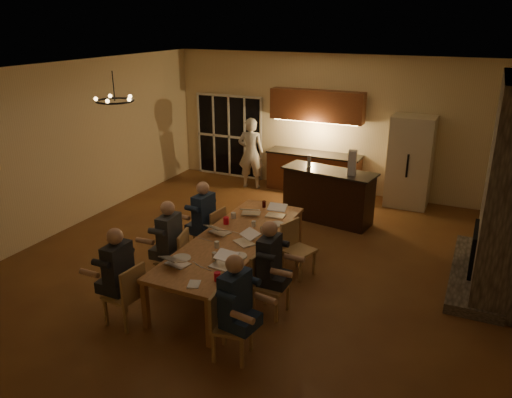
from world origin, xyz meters
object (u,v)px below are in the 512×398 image
object	(u,v)px
person_left_near	(119,276)
person_right_mid	(269,267)
laptop_f	(276,210)
laptop_a	(177,257)
laptop_b	(222,259)
redcup_mid	(226,221)
chair_left_mid	(172,258)
can_right	(262,231)
person_left_mid	(170,243)
mug_front	(217,245)
can_cola	(264,204)
dining_table	(234,260)
mug_back	(233,215)
chair_right_near	(232,325)
laptop_e	(251,208)
refrigerator	(410,162)
laptop_d	(244,236)
person_right_near	(235,307)
redcup_near	(217,277)
chair_left_far	(209,232)
standing_person	(251,153)
laptop_c	(220,226)
chair_left_near	(124,294)
chair_right_mid	(271,285)
plate_near	(238,256)
chandelier	(115,101)
can_silver	(214,256)
bar_blender	(352,163)
bar_bottle	(309,161)
mug_mid	(254,224)
chair_right_far	(299,250)
plate_far	(277,224)
person_left_far	(204,220)

from	to	relation	value
person_left_near	person_right_mid	xyz separation A→B (m)	(1.74, 1.07, 0.00)
person_left_near	laptop_f	world-z (taller)	person_left_near
laptop_a	laptop_b	xyz separation A→B (m)	(0.59, 0.19, 0.00)
redcup_mid	laptop_f	bearing A→B (deg)	47.97
chair_left_mid	can_right	xyz separation A→B (m)	(1.19, 0.78, 0.37)
person_left_mid	mug_front	distance (m)	0.81
mug_front	can_cola	distance (m)	1.82
dining_table	mug_back	bearing A→B (deg)	117.10
chair_right_near	laptop_e	bearing A→B (deg)	12.73
refrigerator	laptop_d	size ratio (longest dim) A/B	6.25
person_right_near	mug_back	distance (m)	2.67
laptop_b	can_cola	distance (m)	2.35
laptop_b	redcup_near	xyz separation A→B (m)	(0.13, -0.36, -0.05)
chair_left_far	standing_person	bearing A→B (deg)	-159.78
laptop_b	laptop_c	xyz separation A→B (m)	(-0.58, 0.99, 0.00)
laptop_d	mug_back	size ratio (longest dim) A/B	3.20
chair_left_near	laptop_f	bearing A→B (deg)	164.53
redcup_mid	laptop_a	bearing A→B (deg)	-87.63
chair_right_mid	laptop_d	size ratio (longest dim) A/B	2.78
redcup_mid	laptop_e	bearing A→B (deg)	73.13
dining_table	plate_near	distance (m)	0.74
chair_left_far	person_right_mid	bearing A→B (deg)	60.33
chandelier	can_silver	xyz separation A→B (m)	(2.05, -0.64, -1.94)
laptop_e	can_cola	size ratio (longest dim) A/B	2.67
mug_front	redcup_mid	bearing A→B (deg)	109.37
person_left_near	refrigerator	bearing A→B (deg)	155.82
bar_blender	chair_left_mid	bearing A→B (deg)	-126.83
laptop_b	bar_blender	distance (m)	3.96
person_right_mid	chandelier	size ratio (longest dim) A/B	2.35
chair_left_near	laptop_d	world-z (taller)	laptop_d
can_right	bar_blender	size ratio (longest dim) A/B	0.25
chair_left_mid	can_cola	size ratio (longest dim) A/B	7.42
laptop_e	bar_bottle	xyz separation A→B (m)	(0.32, 2.11, 0.34)
mug_mid	can_cola	xyz separation A→B (m)	(-0.21, 0.88, 0.01)
redcup_mid	bar_blender	bearing A→B (deg)	60.36
chair_right_far	person_right_mid	size ratio (longest dim) A/B	0.64
can_silver	laptop_a	bearing A→B (deg)	-141.41
laptop_a	plate_far	size ratio (longest dim) A/B	1.30
mug_front	laptop_e	bearing A→B (deg)	94.89
chandelier	mug_front	distance (m)	2.72
person_left_far	laptop_b	bearing A→B (deg)	42.88
person_right_near	plate_far	bearing A→B (deg)	20.13
mug_mid	redcup_near	world-z (taller)	redcup_near
chair_left_mid	laptop_d	distance (m)	1.21
plate_near	can_silver	bearing A→B (deg)	-136.29
mug_front	chair_left_far	bearing A→B (deg)	125.58
chair_right_mid	laptop_a	xyz separation A→B (m)	(-1.19, -0.51, 0.42)
chair_right_far	laptop_b	world-z (taller)	laptop_b
chair_right_far	chandelier	bearing A→B (deg)	124.06
person_left_mid	laptop_d	bearing A→B (deg)	106.26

